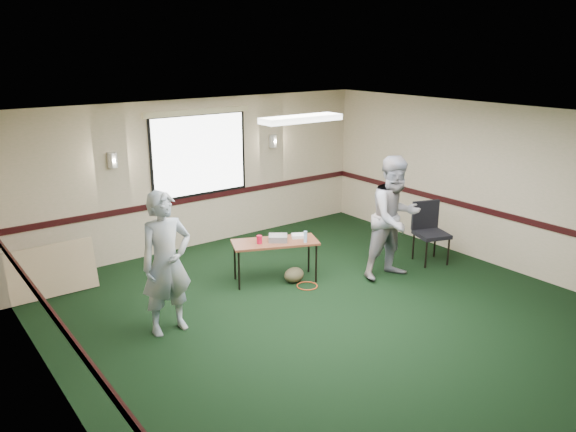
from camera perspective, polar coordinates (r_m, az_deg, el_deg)
ground at (r=7.71m, az=5.88°, el=-10.85°), size 8.00×8.00×0.00m
room_shell at (r=8.74m, az=-3.23°, el=3.64°), size 8.00×8.02×8.00m
folding_table at (r=8.76m, az=-1.32°, el=-2.88°), size 1.43×1.00×0.66m
projector at (r=8.74m, az=-1.02°, el=-2.25°), size 0.37×0.36×0.10m
game_console at (r=8.91m, az=1.07°, el=-2.03°), size 0.26×0.25×0.05m
red_cup at (r=8.64m, az=-2.93°, el=-2.40°), size 0.08×0.08×0.13m
water_bottle at (r=8.68m, az=1.78°, el=-2.12°), size 0.05×0.05×0.18m
duffel_bag at (r=8.89m, az=0.61°, el=-6.00°), size 0.41×0.37×0.24m
cable_coil at (r=8.78m, az=1.95°, el=-7.10°), size 0.35×0.35×0.02m
folded_table at (r=9.04m, az=-23.59°, el=-5.28°), size 1.52×0.25×0.77m
conference_chair at (r=9.91m, az=14.12°, el=-1.08°), size 0.65×0.66×1.04m
person_left at (r=7.30m, az=-12.25°, el=-4.70°), size 0.69×0.45×1.88m
person_right at (r=8.97m, az=10.79°, el=-0.19°), size 1.04×0.85×1.98m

